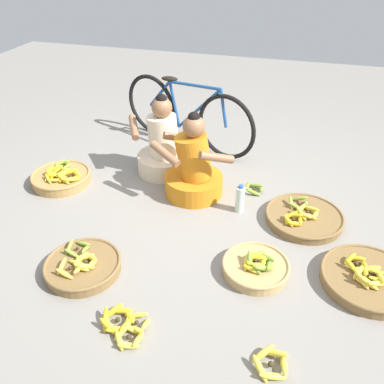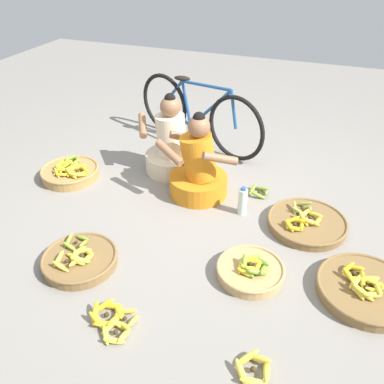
{
  "view_description": "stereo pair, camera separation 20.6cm",
  "coord_description": "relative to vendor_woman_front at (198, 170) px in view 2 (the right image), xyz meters",
  "views": [
    {
      "loc": [
        0.69,
        -2.65,
        2.03
      ],
      "look_at": [
        0.0,
        -0.2,
        0.35
      ],
      "focal_mm": 37.57,
      "sensor_mm": 36.0,
      "label": 1
    },
    {
      "loc": [
        0.88,
        -2.58,
        2.03
      ],
      "look_at": [
        0.0,
        -0.2,
        0.35
      ],
      "focal_mm": 37.57,
      "sensor_mm": 36.0,
      "label": 2
    }
  ],
  "objects": [
    {
      "name": "loose_bananas_back_left",
      "position": [
        -0.01,
        -1.54,
        -0.22
      ],
      "size": [
        0.33,
        0.32,
        0.1
      ],
      "color": "gold",
      "rests_on": "ground"
    },
    {
      "name": "water_bottle",
      "position": [
        0.45,
        -0.16,
        -0.13
      ],
      "size": [
        0.08,
        0.08,
        0.26
      ],
      "color": "silver",
      "rests_on": "ground"
    },
    {
      "name": "banana_basket_mid_right",
      "position": [
        0.69,
        -0.85,
        -0.2
      ],
      "size": [
        0.47,
        0.47,
        0.16
      ],
      "color": "tan",
      "rests_on": "ground"
    },
    {
      "name": "banana_basket_near_bicycle",
      "position": [
        1.44,
        -0.75,
        -0.2
      ],
      "size": [
        0.64,
        0.64,
        0.16
      ],
      "color": "brown",
      "rests_on": "ground"
    },
    {
      "name": "loose_bananas_near_vendor",
      "position": [
        0.87,
        -1.56,
        -0.22
      ],
      "size": [
        0.22,
        0.24,
        0.1
      ],
      "color": "yellow",
      "rests_on": "ground"
    },
    {
      "name": "banana_basket_front_center",
      "position": [
        0.98,
        -0.16,
        -0.21
      ],
      "size": [
        0.64,
        0.64,
        0.14
      ],
      "color": "brown",
      "rests_on": "ground"
    },
    {
      "name": "vendor_woman_front",
      "position": [
        0.0,
        0.0,
        0.0
      ],
      "size": [
        0.73,
        0.52,
        0.79
      ],
      "color": "orange",
      "rests_on": "ground"
    },
    {
      "name": "ground_plane",
      "position": [
        0.12,
        -0.3,
        -0.25
      ],
      "size": [
        10.0,
        10.0,
        0.0
      ],
      "primitive_type": "plane",
      "color": "gray"
    },
    {
      "name": "banana_basket_back_right",
      "position": [
        -1.25,
        -0.17,
        -0.19
      ],
      "size": [
        0.55,
        0.55,
        0.18
      ],
      "color": "#A87F47",
      "rests_on": "ground"
    },
    {
      "name": "loose_bananas_back_center",
      "position": [
        0.53,
        0.18,
        -0.22
      ],
      "size": [
        0.18,
        0.18,
        0.09
      ],
      "color": "olive",
      "rests_on": "ground"
    },
    {
      "name": "vendor_woman_behind",
      "position": [
        -0.39,
        0.31,
        0.0
      ],
      "size": [
        0.74,
        0.52,
        0.79
      ],
      "color": "beige",
      "rests_on": "ground"
    },
    {
      "name": "bicycle_leaning",
      "position": [
        -0.35,
        0.94,
        0.11
      ],
      "size": [
        1.6,
        0.67,
        0.73
      ],
      "color": "black",
      "rests_on": "ground"
    },
    {
      "name": "banana_basket_front_right",
      "position": [
        -0.48,
        -1.17,
        -0.2
      ],
      "size": [
        0.54,
        0.54,
        0.15
      ],
      "color": "brown",
      "rests_on": "ground"
    }
  ]
}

